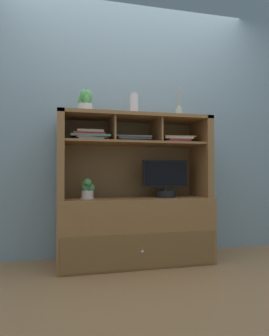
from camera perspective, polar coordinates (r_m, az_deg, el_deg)
The scene contains 11 objects.
floor_plane at distance 2.89m, azimuth 0.00°, elevation -17.28°, with size 6.00×6.00×0.02m, color #976C44.
back_wall at distance 3.10m, azimuth -1.25°, elevation 10.17°, with size 6.00×0.02×2.80m, color gray.
media_console at distance 2.80m, azimuth -0.03°, elevation -8.76°, with size 1.36×0.53×1.32m.
tv_monitor at distance 2.82m, azimuth 5.78°, elevation -2.51°, with size 0.43×0.19×0.34m.
potted_orchid at distance 2.68m, azimuth -8.74°, elevation -3.91°, with size 0.12×0.12×0.18m.
magazine_stack_left at distance 2.93m, azimuth 7.82°, elevation 5.17°, with size 0.36×0.29×0.06m.
magazine_stack_centre at distance 2.66m, azimuth -8.32°, elevation 5.98°, with size 0.34×0.25×0.08m.
magazine_stack_right at distance 2.83m, azimuth -0.46°, elevation 5.36°, with size 0.34×0.30×0.05m.
diffuser_bottle at distance 2.99m, azimuth 8.28°, elevation 10.13°, with size 0.07×0.07×0.31m.
potted_succulent at distance 2.79m, azimuth -9.12°, elevation 11.89°, with size 0.15×0.15×0.22m.
ceramic_vase at distance 2.85m, azimuth -0.07°, elevation 11.66°, with size 0.08×0.08×0.21m.
Camera 1 is at (-0.66, -2.69, 0.81)m, focal length 32.78 mm.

